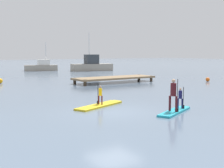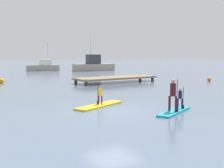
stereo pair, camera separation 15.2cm
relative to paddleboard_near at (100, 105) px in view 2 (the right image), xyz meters
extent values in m
plane|color=slate|center=(-0.23, -1.67, -0.05)|extent=(240.00, 240.00, 0.00)
cube|color=gold|center=(-0.07, -0.03, 0.00)|extent=(3.51, 2.05, 0.10)
cube|color=gold|center=(1.58, 0.65, 0.00)|extent=(0.43, 0.61, 0.09)
cylinder|color=#4C1419|center=(-0.03, 0.11, 0.30)|extent=(0.08, 0.08, 0.50)
cylinder|color=#4C1419|center=(0.05, -0.10, 0.30)|extent=(0.08, 0.08, 0.50)
cylinder|color=#F2B20C|center=(0.01, 0.00, 0.76)|extent=(0.24, 0.24, 0.41)
sphere|color=#8C664C|center=(0.01, 0.00, 1.04)|extent=(0.12, 0.12, 0.12)
cylinder|color=black|center=(-0.05, 0.15, 0.61)|extent=(0.03, 0.03, 1.11)
cube|color=black|center=(-0.05, 0.15, 0.14)|extent=(0.08, 0.14, 0.18)
cube|color=#1E9EB2|center=(2.14, -3.62, 0.00)|extent=(2.96, 1.80, 0.10)
cube|color=#1E9EB2|center=(3.54, -3.00, 0.00)|extent=(0.41, 0.52, 0.09)
cylinder|color=#4C1419|center=(1.87, -3.56, 0.44)|extent=(0.12, 0.12, 0.77)
cylinder|color=#4C1419|center=(2.01, -3.87, 0.44)|extent=(0.12, 0.12, 0.77)
cylinder|color=#4C1419|center=(1.94, -3.71, 1.14)|extent=(0.38, 0.38, 0.64)
sphere|color=tan|center=(1.94, -3.71, 1.57)|extent=(0.18, 0.18, 0.18)
cylinder|color=black|center=(2.03, -3.91, 0.86)|extent=(0.03, 0.03, 1.62)
cube|color=black|center=(2.03, -3.91, 0.14)|extent=(0.08, 0.14, 0.18)
cylinder|color=#19194C|center=(2.84, -3.19, 0.30)|extent=(0.08, 0.08, 0.51)
cylinder|color=#19194C|center=(2.93, -3.39, 0.30)|extent=(0.08, 0.08, 0.51)
cylinder|color=#19194C|center=(2.88, -3.29, 0.77)|extent=(0.25, 0.25, 0.42)
sphere|color=tan|center=(2.88, -3.29, 1.06)|extent=(0.12, 0.12, 0.12)
cylinder|color=black|center=(2.95, -3.44, 0.61)|extent=(0.03, 0.03, 1.13)
cube|color=black|center=(2.95, -3.44, 0.14)|extent=(0.08, 0.14, 0.18)
cube|color=#9E9384|center=(9.44, 34.17, 0.43)|extent=(5.54, 2.75, 0.96)
cube|color=white|center=(9.88, 34.05, 1.37)|extent=(2.17, 1.61, 0.92)
cylinder|color=silver|center=(10.26, 33.94, 3.26)|extent=(0.12, 0.12, 2.85)
cube|color=#9E9384|center=(16.56, 29.47, 0.53)|extent=(7.12, 3.22, 1.16)
cube|color=#33383D|center=(16.50, 29.48, 1.89)|extent=(2.34, 2.09, 1.56)
cylinder|color=silver|center=(16.09, 29.55, 4.50)|extent=(0.12, 0.12, 3.66)
cube|color=#846B4C|center=(8.34, 10.73, 0.43)|extent=(8.55, 2.66, 0.18)
cylinder|color=#473828|center=(4.36, 9.70, 0.24)|extent=(0.28, 0.28, 0.57)
cylinder|color=#473828|center=(4.36, 11.75, 0.24)|extent=(0.28, 0.28, 0.57)
cylinder|color=#473828|center=(12.31, 9.70, 0.24)|extent=(0.28, 0.28, 0.57)
cylinder|color=#473828|center=(12.31, 11.75, 0.24)|extent=(0.28, 0.28, 0.57)
sphere|color=orange|center=(17.13, 6.24, 0.16)|extent=(0.43, 0.43, 0.43)
sphere|color=orange|center=(-1.48, 16.34, 0.19)|extent=(0.49, 0.49, 0.49)
camera|label=1|loc=(-8.74, -14.17, 2.93)|focal=48.13mm
camera|label=2|loc=(-8.61, -14.26, 2.93)|focal=48.13mm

